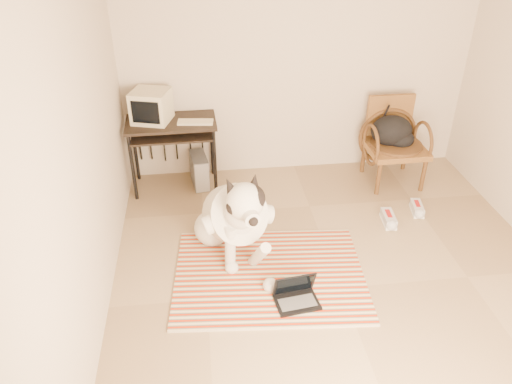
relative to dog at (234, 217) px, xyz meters
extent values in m
plane|color=#927959|center=(0.88, -0.62, -0.41)|extent=(4.50, 4.50, 0.00)
plane|color=#C2B19F|center=(0.88, 1.63, 0.94)|extent=(4.50, 0.00, 4.50)
plane|color=#C2B19F|center=(-1.12, -0.62, 0.94)|extent=(0.00, 4.50, 4.50)
cube|color=#B72609|center=(0.24, -0.90, -0.40)|extent=(1.71, 0.40, 0.02)
cube|color=#366D41|center=(0.26, -0.64, -0.40)|extent=(1.71, 0.40, 0.02)
cube|color=#5E4088|center=(0.28, -0.38, -0.40)|extent=(1.71, 0.40, 0.02)
cube|color=gold|center=(0.30, -0.12, -0.40)|extent=(1.71, 0.40, 0.02)
cube|color=beige|center=(0.32, 0.14, -0.40)|extent=(1.71, 0.40, 0.02)
sphere|color=silver|center=(-0.21, 0.18, -0.23)|extent=(0.35, 0.35, 0.35)
sphere|color=silver|center=(0.12, 0.24, -0.23)|extent=(0.35, 0.35, 0.35)
ellipsoid|color=silver|center=(-0.04, 0.20, -0.21)|extent=(0.43, 0.39, 0.35)
ellipsoid|color=silver|center=(0.00, -0.01, 0.03)|extent=(0.58, 0.87, 0.76)
cylinder|color=silver|center=(0.00, 0.00, 0.03)|extent=(0.64, 0.77, 0.69)
sphere|color=silver|center=(0.04, -0.23, 0.20)|extent=(0.29, 0.29, 0.29)
sphere|color=silver|center=(0.07, -0.34, 0.38)|extent=(0.32, 0.32, 0.32)
ellipsoid|color=black|center=(0.11, -0.33, 0.40)|extent=(0.25, 0.28, 0.24)
cylinder|color=silver|center=(0.09, -0.48, 0.33)|extent=(0.16, 0.19, 0.13)
sphere|color=black|center=(0.11, -0.57, 0.33)|extent=(0.08, 0.08, 0.08)
cone|color=black|center=(-0.05, -0.29, 0.51)|extent=(0.16, 0.17, 0.20)
cone|color=black|center=(0.16, -0.25, 0.51)|extent=(0.17, 0.18, 0.20)
torus|color=silver|center=(0.05, -0.25, 0.26)|extent=(0.31, 0.20, 0.26)
cylinder|color=silver|center=(-0.06, -0.27, -0.15)|extent=(0.12, 0.16, 0.48)
cylinder|color=silver|center=(0.18, -0.36, -0.18)|extent=(0.18, 0.44, 0.49)
sphere|color=silver|center=(-0.06, -0.29, -0.35)|extent=(0.12, 0.12, 0.12)
sphere|color=silver|center=(0.26, -0.57, -0.35)|extent=(0.13, 0.13, 0.13)
cone|color=black|center=(-0.12, 0.49, -0.35)|extent=(0.31, 0.46, 0.12)
cube|color=black|center=(0.45, -0.78, -0.38)|extent=(0.39, 0.30, 0.02)
cube|color=#4F4F52|center=(0.46, -0.79, -0.37)|extent=(0.32, 0.19, 0.00)
cube|color=black|center=(0.44, -0.69, -0.25)|extent=(0.37, 0.13, 0.24)
cube|color=black|center=(0.44, -0.70, -0.25)|extent=(0.32, 0.11, 0.21)
cube|color=black|center=(-0.58, 1.33, 0.40)|extent=(1.00, 0.57, 0.03)
cube|color=black|center=(-0.58, 1.28, 0.27)|extent=(0.88, 0.46, 0.02)
cylinder|color=black|center=(-1.02, 1.09, -0.01)|extent=(0.04, 0.04, 0.79)
cylinder|color=black|center=(-1.03, 1.55, -0.01)|extent=(0.04, 0.04, 0.79)
cylinder|color=black|center=(-0.13, 1.11, -0.01)|extent=(0.04, 0.04, 0.79)
cylinder|color=black|center=(-0.14, 1.57, -0.01)|extent=(0.04, 0.04, 0.79)
cube|color=beige|center=(-0.77, 1.37, 0.58)|extent=(0.47, 0.46, 0.34)
cube|color=black|center=(-0.82, 1.19, 0.58)|extent=(0.29, 0.10, 0.24)
cube|color=beige|center=(-0.31, 1.25, 0.42)|extent=(0.40, 0.18, 0.03)
cube|color=#4F4F52|center=(-0.30, 1.33, -0.22)|extent=(0.22, 0.42, 0.38)
cube|color=#A3A3A7|center=(-0.28, 1.13, -0.22)|extent=(0.16, 0.03, 0.36)
cube|color=brown|center=(1.96, 1.14, 0.02)|extent=(0.65, 0.63, 0.07)
cylinder|color=#37210F|center=(1.96, 1.14, 0.07)|extent=(0.60, 0.60, 0.04)
cube|color=brown|center=(1.95, 1.42, 0.32)|extent=(0.55, 0.05, 0.49)
cylinder|color=#37210F|center=(1.70, 0.87, -0.21)|extent=(0.05, 0.05, 0.40)
cylinder|color=#37210F|center=(1.69, 1.40, -0.21)|extent=(0.05, 0.05, 0.40)
cylinder|color=#37210F|center=(2.23, 0.88, -0.21)|extent=(0.05, 0.05, 0.40)
cylinder|color=#37210F|center=(2.22, 1.41, -0.21)|extent=(0.05, 0.05, 0.40)
ellipsoid|color=black|center=(1.91, 1.21, 0.22)|extent=(0.47, 0.39, 0.35)
ellipsoid|color=black|center=(2.01, 1.12, 0.15)|extent=(0.30, 0.24, 0.20)
cube|color=white|center=(1.63, 0.30, -0.39)|extent=(0.15, 0.30, 0.03)
cube|color=#97979C|center=(1.63, 0.30, -0.35)|extent=(0.14, 0.29, 0.09)
cube|color=maroon|center=(1.63, 0.30, -0.31)|extent=(0.06, 0.15, 0.02)
cube|color=white|center=(2.01, 0.46, -0.39)|extent=(0.16, 0.29, 0.03)
cube|color=#97979C|center=(2.01, 0.46, -0.36)|extent=(0.15, 0.28, 0.09)
cube|color=maroon|center=(2.01, 0.46, -0.32)|extent=(0.07, 0.14, 0.02)
camera|label=1|loc=(-0.26, -3.79, 2.61)|focal=35.00mm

